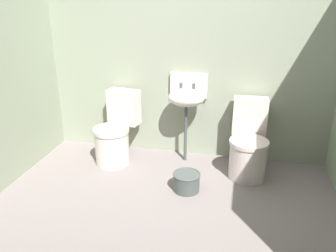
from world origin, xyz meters
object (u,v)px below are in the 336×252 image
Objects in this scene: sink at (187,97)px; bucket at (187,181)px; toilet_left at (116,134)px; toilet_right at (248,146)px.

sink is 0.95m from bucket.
sink is at bearing 100.71° from bucket.
toilet_right is (1.47, -0.00, 0.00)m from toilet_left.
bucket is at bearing 162.54° from toilet_left.
toilet_right reaches higher than bucket.
toilet_right is 0.84m from sink.
toilet_left is at bearing -1.93° from toilet_right.
toilet_right is 0.79× the size of sink.
sink is 3.63× the size of bucket.
sink is at bearing -155.86° from toilet_left.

